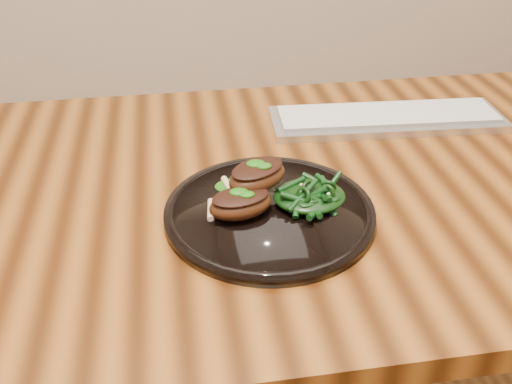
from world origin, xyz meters
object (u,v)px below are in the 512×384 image
at_px(desk, 275,221).
at_px(lamb_chop_front, 240,203).
at_px(plate, 269,212).
at_px(keyboard, 387,118).
at_px(greens_heap, 310,192).

relative_size(desk, lamb_chop_front, 15.15).
bearing_deg(plate, keyboard, 44.69).
bearing_deg(lamb_chop_front, plate, 13.78).
distance_m(plate, lamb_chop_front, 0.05).
height_order(desk, plate, plate).
xyz_separation_m(desk, greens_heap, (0.03, -0.10, 0.12)).
distance_m(desk, plate, 0.14).
relative_size(desk, keyboard, 3.44).
bearing_deg(greens_heap, plate, -174.81).
bearing_deg(plate, desk, 73.67).
bearing_deg(greens_heap, lamb_chop_front, -171.11).
relative_size(plate, greens_heap, 2.87).
relative_size(greens_heap, keyboard, 0.23).
bearing_deg(keyboard, desk, -144.99).
bearing_deg(greens_heap, keyboard, 50.97).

